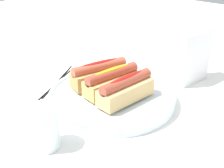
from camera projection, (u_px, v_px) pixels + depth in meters
ground_plane at (124, 100)px, 0.89m from camera, size 2.40×2.40×0.00m
serving_bowl at (112, 96)px, 0.86m from camera, size 0.32×0.32×0.03m
hotdog_front at (99, 74)px, 0.88m from camera, size 0.16×0.10×0.06m
hotdog_back at (112, 81)px, 0.85m from camera, size 0.16×0.09×0.06m
hotdog_side at (126, 89)px, 0.81m from camera, size 0.16×0.08×0.06m
water_glass at (43, 128)px, 0.69m from camera, size 0.07×0.07×0.09m
napkin_box at (192, 57)px, 0.95m from camera, size 0.12×0.07×0.15m
chopstick_near at (54, 85)px, 0.96m from camera, size 0.21×0.07×0.01m
chopstick_far at (58, 80)px, 0.98m from camera, size 0.21×0.09×0.01m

